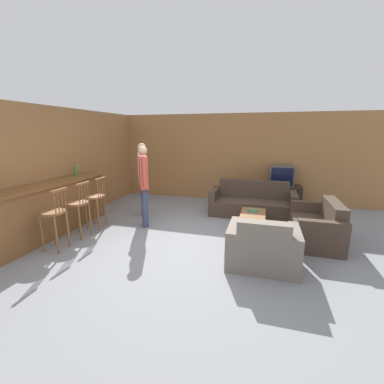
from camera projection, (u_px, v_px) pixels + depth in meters
The scene contains 17 objects.
ground_plane at pixel (185, 248), 4.68m from camera, with size 24.00×24.00×0.00m, color gray.
wall_back at pixel (221, 158), 7.83m from camera, with size 9.40×0.08×2.60m.
wall_left at pixel (83, 163), 6.48m from camera, with size 0.08×8.68×2.60m.
bar_counter at pixel (52, 209), 5.20m from camera, with size 0.55×2.81×1.07m.
bar_chair_near at pixel (54, 217), 4.48m from camera, with size 0.43×0.43×1.12m.
bar_chair_mid at pixel (78, 207), 5.05m from camera, with size 0.43×0.43×1.12m.
bar_chair_far at pixel (96, 200), 5.56m from camera, with size 0.42×0.42×1.12m.
couch_far at pixel (252, 203), 6.50m from camera, with size 2.07×0.87×0.84m.
armchair_near at pixel (262, 248), 3.98m from camera, with size 1.07×0.83×0.81m.
loveseat_right at pixel (318, 227), 4.90m from camera, with size 0.80×1.42×0.80m.
coffee_table at pixel (253, 217), 5.36m from camera, with size 0.51×1.00×0.39m.
tv_unit at pixel (280, 196), 7.27m from camera, with size 1.11×0.53×0.60m.
tv at pixel (282, 176), 7.13m from camera, with size 0.64×0.46×0.56m.
bottle at pixel (75, 170), 5.83m from camera, with size 0.06×0.06×0.31m.
book_on_table at pixel (253, 211), 5.53m from camera, with size 0.22×0.19×0.02m.
person_by_window at pixel (143, 175), 6.28m from camera, with size 0.36×0.55×1.80m.
person_by_counter at pixel (144, 181), 5.55m from camera, with size 0.35×0.47×1.77m.
Camera 1 is at (1.31, -4.13, 2.05)m, focal length 24.00 mm.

